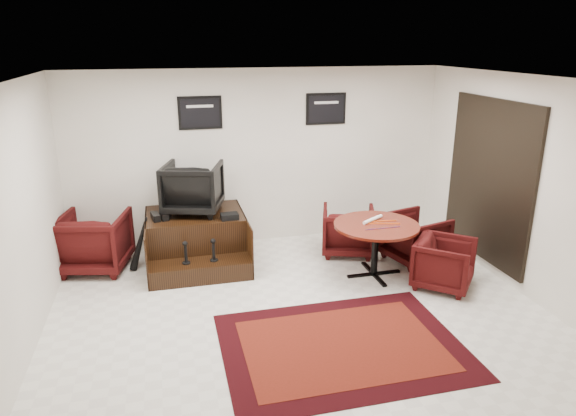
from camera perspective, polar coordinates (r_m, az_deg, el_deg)
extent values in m
plane|color=white|center=(6.48, 1.23, -11.42)|extent=(6.00, 6.00, 0.00)
cube|color=white|center=(8.27, -3.23, 5.58)|extent=(6.00, 0.02, 2.80)
cube|color=white|center=(3.75, 11.53, -10.93)|extent=(6.00, 0.02, 2.80)
cube|color=white|center=(5.92, -27.95, -1.72)|extent=(0.02, 5.00, 2.80)
cube|color=white|center=(7.27, 24.79, 2.14)|extent=(0.02, 5.00, 2.80)
cube|color=white|center=(5.65, 1.42, 14.10)|extent=(6.00, 5.00, 0.02)
cube|color=black|center=(7.82, 21.42, 2.84)|extent=(0.05, 1.90, 2.30)
cube|color=black|center=(7.81, 21.36, 2.83)|extent=(0.02, 1.72, 2.12)
cube|color=black|center=(7.82, 21.39, 2.83)|extent=(0.03, 0.05, 2.12)
cube|color=black|center=(8.01, -9.74, 10.39)|extent=(0.66, 0.03, 0.50)
cube|color=black|center=(7.99, -9.73, 10.37)|extent=(0.58, 0.01, 0.42)
cube|color=silver|center=(7.97, -9.77, 11.08)|extent=(0.40, 0.00, 0.04)
cube|color=black|center=(8.39, 4.23, 10.95)|extent=(0.66, 0.03, 0.50)
cube|color=black|center=(8.38, 4.27, 10.93)|extent=(0.58, 0.01, 0.42)
cube|color=silver|center=(8.36, 4.30, 11.61)|extent=(0.40, 0.00, 0.04)
cube|color=black|center=(5.87, 6.00, -14.97)|extent=(2.61, 1.96, 0.01)
cube|color=#51160B|center=(5.86, 6.00, -14.92)|extent=(2.15, 1.49, 0.01)
cube|color=black|center=(7.91, -10.20, -3.09)|extent=(1.43, 1.06, 0.74)
cube|color=black|center=(7.32, -9.67, -6.89)|extent=(1.43, 0.42, 0.26)
cube|color=black|center=(7.71, -15.35, -4.05)|extent=(0.02, 1.48, 0.74)
cube|color=black|center=(7.78, -4.87, -3.23)|extent=(0.02, 1.48, 0.74)
cylinder|color=black|center=(7.25, -11.23, -5.99)|extent=(0.11, 0.11, 0.02)
cylinder|color=black|center=(7.20, -11.30, -5.04)|extent=(0.04, 0.04, 0.24)
sphere|color=black|center=(7.14, -11.37, -3.90)|extent=(0.07, 0.07, 0.07)
cylinder|color=black|center=(7.27, -8.23, -5.74)|extent=(0.11, 0.11, 0.02)
cylinder|color=black|center=(7.22, -8.27, -4.80)|extent=(0.04, 0.04, 0.24)
sphere|color=black|center=(7.16, -8.33, -3.66)|extent=(0.07, 0.07, 0.07)
imported|color=black|center=(7.71, -10.55, 2.50)|extent=(0.99, 0.96, 0.83)
cube|color=black|center=(7.59, -14.51, -0.94)|extent=(0.14, 0.28, 0.10)
cube|color=black|center=(7.61, -13.62, -0.82)|extent=(0.14, 0.28, 0.10)
cube|color=black|center=(7.43, -6.51, -0.92)|extent=(0.26, 0.18, 0.09)
imported|color=black|center=(7.93, -20.73, -3.22)|extent=(1.07, 1.03, 0.93)
cylinder|color=#49110A|center=(7.21, 9.79, -1.91)|extent=(1.18, 1.18, 0.04)
cylinder|color=black|center=(7.34, 9.64, -4.58)|extent=(0.10, 0.10, 0.70)
cube|color=black|center=(7.50, 9.49, -7.23)|extent=(0.79, 0.06, 0.03)
cube|color=black|center=(7.50, 9.49, -7.23)|extent=(0.06, 0.79, 0.03)
imported|color=black|center=(8.06, 6.69, -2.26)|extent=(0.98, 0.95, 0.81)
imported|color=black|center=(7.95, 13.96, -2.98)|extent=(0.91, 0.95, 0.81)
imported|color=black|center=(7.23, 16.98, -5.69)|extent=(0.99, 0.99, 0.75)
cylinder|color=white|center=(7.31, 9.40, -1.25)|extent=(0.38, 0.27, 0.05)
cylinder|color=#FB590D|center=(7.24, 10.61, -1.69)|extent=(0.44, 0.12, 0.01)
cylinder|color=#FB590D|center=(7.32, 10.30, -1.43)|extent=(0.45, 0.06, 0.01)
cylinder|color=#4C1933|center=(6.98, 8.93, -2.37)|extent=(0.10, 0.03, 0.01)
cylinder|color=#4C1933|center=(7.00, 9.38, -2.33)|extent=(0.10, 0.03, 0.01)
cylinder|color=#4C1933|center=(7.02, 9.84, -2.28)|extent=(0.10, 0.03, 0.01)
cylinder|color=#4C1933|center=(7.05, 10.28, -2.24)|extent=(0.10, 0.03, 0.01)
cylinder|color=#4C1933|center=(7.07, 10.73, -2.20)|extent=(0.10, 0.03, 0.01)
cylinder|color=#4C1933|center=(7.09, 11.17, -2.15)|extent=(0.10, 0.03, 0.01)
cylinder|color=#4C1933|center=(7.12, 11.61, -2.11)|extent=(0.10, 0.03, 0.01)
cylinder|color=#4C1933|center=(7.14, 12.05, -2.06)|extent=(0.10, 0.03, 0.01)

